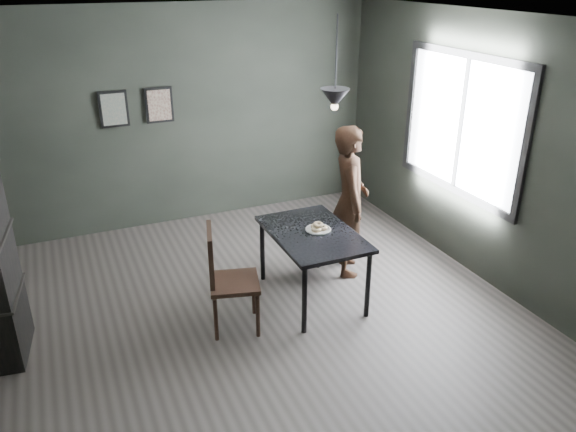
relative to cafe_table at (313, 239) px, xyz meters
name	(u,v)px	position (x,y,z in m)	size (l,w,h in m)	color
ground	(258,309)	(-0.60, 0.00, -0.67)	(5.00, 5.00, 0.00)	#35302E
back_wall	(187,117)	(-0.60, 2.50, 0.73)	(5.00, 0.10, 2.80)	black
ceiling	(251,17)	(-0.60, 0.00, 2.13)	(5.00, 5.00, 0.02)	silver
window_assembly	(461,125)	(1.87, 0.20, 0.93)	(0.04, 1.96, 1.56)	white
cafe_table	(313,239)	(0.00, 0.00, 0.00)	(0.80, 1.20, 0.75)	black
white_plate	(318,230)	(0.06, 0.01, 0.08)	(0.23, 0.23, 0.01)	white
donut_pile	(318,227)	(0.06, 0.01, 0.12)	(0.18, 0.17, 0.08)	beige
woman	(350,201)	(0.62, 0.36, 0.17)	(0.62, 0.41, 1.69)	black
wood_chair	(224,273)	(-0.99, -0.17, -0.08)	(0.55, 0.55, 1.04)	black
pendant_lamp	(335,98)	(0.25, 0.10, 1.38)	(0.28, 0.28, 0.86)	black
framed_print_left	(114,109)	(-1.50, 2.47, 0.93)	(0.34, 0.04, 0.44)	black
framed_print_right	(159,105)	(-0.95, 2.47, 0.93)	(0.34, 0.04, 0.44)	black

